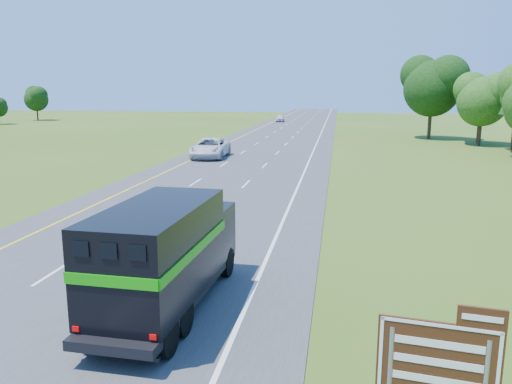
% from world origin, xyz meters
% --- Properties ---
extents(road, '(15.00, 260.00, 0.04)m').
position_xyz_m(road, '(0.00, 50.00, 0.02)').
color(road, '#38383A').
rests_on(road, ground).
extents(lane_markings, '(11.15, 260.00, 0.01)m').
position_xyz_m(lane_markings, '(0.00, 50.00, 0.04)').
color(lane_markings, yellow).
rests_on(lane_markings, road).
extents(horse_truck, '(2.64, 7.54, 3.29)m').
position_xyz_m(horse_truck, '(3.24, 8.56, 1.80)').
color(horse_truck, black).
rests_on(horse_truck, road).
extents(white_suv, '(3.40, 6.88, 1.88)m').
position_xyz_m(white_suv, '(-4.19, 42.39, 0.98)').
color(white_suv, silver).
rests_on(white_suv, road).
extents(far_car, '(2.06, 4.43, 1.47)m').
position_xyz_m(far_car, '(-4.10, 100.74, 0.77)').
color(far_car, silver).
rests_on(far_car, road).
extents(exit_sign, '(1.88, 0.33, 3.20)m').
position_xyz_m(exit_sign, '(9.80, 2.88, 2.08)').
color(exit_sign, gray).
rests_on(exit_sign, ground).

